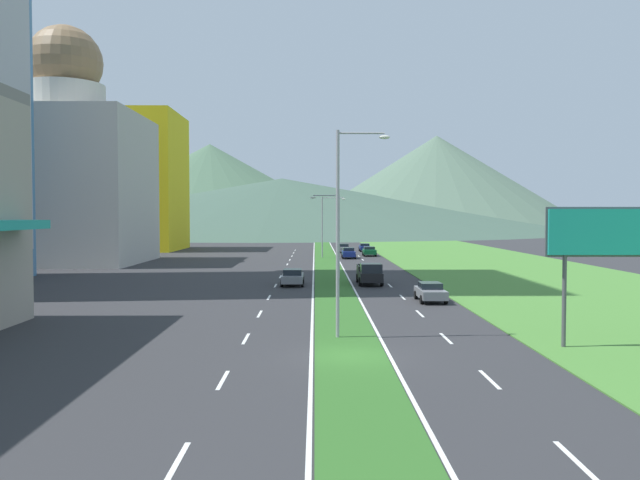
# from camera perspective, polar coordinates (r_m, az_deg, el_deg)

# --- Properties ---
(ground_plane) EXTENTS (600.00, 600.00, 0.00)m
(ground_plane) POSITION_cam_1_polar(r_m,az_deg,el_deg) (28.62, 2.78, -10.45)
(ground_plane) COLOR #2D2D30
(grass_median) EXTENTS (3.20, 240.00, 0.06)m
(grass_median) POSITION_cam_1_polar(r_m,az_deg,el_deg) (88.11, 0.57, -1.80)
(grass_median) COLOR #2D6023
(grass_median) RESTS_ON ground_plane
(grass_verge_right) EXTENTS (24.00, 240.00, 0.06)m
(grass_verge_right) POSITION_cam_1_polar(r_m,az_deg,el_deg) (90.85, 13.68, -1.74)
(grass_verge_right) COLOR #477F33
(grass_verge_right) RESTS_ON ground_plane
(lane_dash_left_1) EXTENTS (0.16, 2.80, 0.01)m
(lane_dash_left_1) POSITION_cam_1_polar(r_m,az_deg,el_deg) (17.48, -12.72, -18.90)
(lane_dash_left_1) COLOR silver
(lane_dash_left_1) RESTS_ON ground_plane
(lane_dash_left_2) EXTENTS (0.16, 2.80, 0.01)m
(lane_dash_left_2) POSITION_cam_1_polar(r_m,az_deg,el_deg) (25.04, -8.71, -12.32)
(lane_dash_left_2) COLOR silver
(lane_dash_left_2) RESTS_ON ground_plane
(lane_dash_left_3) EXTENTS (0.16, 2.80, 0.01)m
(lane_dash_left_3) POSITION_cam_1_polar(r_m,az_deg,el_deg) (32.84, -6.67, -8.80)
(lane_dash_left_3) COLOR silver
(lane_dash_left_3) RESTS_ON ground_plane
(lane_dash_left_4) EXTENTS (0.16, 2.80, 0.01)m
(lane_dash_left_4) POSITION_cam_1_polar(r_m,az_deg,el_deg) (40.73, -5.44, -6.63)
(lane_dash_left_4) COLOR silver
(lane_dash_left_4) RESTS_ON ground_plane
(lane_dash_left_5) EXTENTS (0.16, 2.80, 0.01)m
(lane_dash_left_5) POSITION_cam_1_polar(r_m,az_deg,el_deg) (48.68, -4.61, -5.16)
(lane_dash_left_5) COLOR silver
(lane_dash_left_5) RESTS_ON ground_plane
(lane_dash_left_6) EXTENTS (0.16, 2.80, 0.01)m
(lane_dash_left_6) POSITION_cam_1_polar(r_m,az_deg,el_deg) (56.66, -4.02, -4.11)
(lane_dash_left_6) COLOR silver
(lane_dash_left_6) RESTS_ON ground_plane
(lane_dash_left_7) EXTENTS (0.16, 2.80, 0.01)m
(lane_dash_left_7) POSITION_cam_1_polar(r_m,az_deg,el_deg) (64.66, -3.58, -3.31)
(lane_dash_left_7) COLOR silver
(lane_dash_left_7) RESTS_ON ground_plane
(lane_dash_left_8) EXTENTS (0.16, 2.80, 0.01)m
(lane_dash_left_8) POSITION_cam_1_polar(r_m,az_deg,el_deg) (72.67, -3.23, -2.70)
(lane_dash_left_8) COLOR silver
(lane_dash_left_8) RESTS_ON ground_plane
(lane_dash_left_9) EXTENTS (0.16, 2.80, 0.01)m
(lane_dash_left_9) POSITION_cam_1_polar(r_m,az_deg,el_deg) (80.69, -2.96, -2.20)
(lane_dash_left_9) COLOR silver
(lane_dash_left_9) RESTS_ON ground_plane
(lane_dash_left_10) EXTENTS (0.16, 2.80, 0.01)m
(lane_dash_left_10) POSITION_cam_1_polar(r_m,az_deg,el_deg) (88.71, -2.73, -1.79)
(lane_dash_left_10) COLOR silver
(lane_dash_left_10) RESTS_ON ground_plane
(lane_dash_left_11) EXTENTS (0.16, 2.80, 0.01)m
(lane_dash_left_11) POSITION_cam_1_polar(r_m,az_deg,el_deg) (96.74, -2.54, -1.45)
(lane_dash_left_11) COLOR silver
(lane_dash_left_11) RESTS_ON ground_plane
(lane_dash_left_12) EXTENTS (0.16, 2.80, 0.01)m
(lane_dash_left_12) POSITION_cam_1_polar(r_m,az_deg,el_deg) (104.78, -2.38, -1.17)
(lane_dash_left_12) COLOR silver
(lane_dash_left_12) RESTS_ON ground_plane
(lane_dash_left_13) EXTENTS (0.16, 2.80, 0.01)m
(lane_dash_left_13) POSITION_cam_1_polar(r_m,az_deg,el_deg) (112.81, -2.24, -0.92)
(lane_dash_left_13) COLOR silver
(lane_dash_left_13) RESTS_ON ground_plane
(lane_dash_right_1) EXTENTS (0.16, 2.80, 0.01)m
(lane_dash_right_1) POSITION_cam_1_polar(r_m,az_deg,el_deg) (18.39, 22.02, -17.93)
(lane_dash_right_1) COLOR silver
(lane_dash_right_1) RESTS_ON ground_plane
(lane_dash_right_2) EXTENTS (0.16, 2.80, 0.01)m
(lane_dash_right_2) POSITION_cam_1_polar(r_m,az_deg,el_deg) (25.68, 14.98, -12.00)
(lane_dash_right_2) COLOR silver
(lane_dash_right_2) RESTS_ON ground_plane
(lane_dash_right_3) EXTENTS (0.16, 2.80, 0.01)m
(lane_dash_right_3) POSITION_cam_1_polar(r_m,az_deg,el_deg) (33.33, 11.25, -8.66)
(lane_dash_right_3) COLOR silver
(lane_dash_right_3) RESTS_ON ground_plane
(lane_dash_right_4) EXTENTS (0.16, 2.80, 0.01)m
(lane_dash_right_4) POSITION_cam_1_polar(r_m,az_deg,el_deg) (41.13, 8.96, -6.56)
(lane_dash_right_4) COLOR silver
(lane_dash_right_4) RESTS_ON ground_plane
(lane_dash_right_5) EXTENTS (0.16, 2.80, 0.01)m
(lane_dash_right_5) POSITION_cam_1_polar(r_m,az_deg,el_deg) (49.01, 7.41, -5.12)
(lane_dash_right_5) COLOR silver
(lane_dash_right_5) RESTS_ON ground_plane
(lane_dash_right_6) EXTENTS (0.16, 2.80, 0.01)m
(lane_dash_right_6) POSITION_cam_1_polar(r_m,az_deg,el_deg) (56.95, 6.30, -4.08)
(lane_dash_right_6) COLOR silver
(lane_dash_right_6) RESTS_ON ground_plane
(lane_dash_right_7) EXTENTS (0.16, 2.80, 0.01)m
(lane_dash_right_7) POSITION_cam_1_polar(r_m,az_deg,el_deg) (64.91, 5.46, -3.30)
(lane_dash_right_7) COLOR silver
(lane_dash_right_7) RESTS_ON ground_plane
(lane_dash_right_8) EXTENTS (0.16, 2.80, 0.01)m
(lane_dash_right_8) POSITION_cam_1_polar(r_m,az_deg,el_deg) (72.89, 4.81, -2.68)
(lane_dash_right_8) COLOR silver
(lane_dash_right_8) RESTS_ON ground_plane
(lane_dash_right_9) EXTENTS (0.16, 2.80, 0.01)m
(lane_dash_right_9) POSITION_cam_1_polar(r_m,az_deg,el_deg) (80.89, 4.29, -2.19)
(lane_dash_right_9) COLOR silver
(lane_dash_right_9) RESTS_ON ground_plane
(lane_dash_right_10) EXTENTS (0.16, 2.80, 0.01)m
(lane_dash_right_10) POSITION_cam_1_polar(r_m,az_deg,el_deg) (88.89, 3.86, -1.79)
(lane_dash_right_10) COLOR silver
(lane_dash_right_10) RESTS_ON ground_plane
(lane_dash_right_11) EXTENTS (0.16, 2.80, 0.01)m
(lane_dash_right_11) POSITION_cam_1_polar(r_m,az_deg,el_deg) (96.91, 3.50, -1.45)
(lane_dash_right_11) COLOR silver
(lane_dash_right_11) RESTS_ON ground_plane
(lane_dash_right_12) EXTENTS (0.16, 2.80, 0.01)m
(lane_dash_right_12) POSITION_cam_1_polar(r_m,az_deg,el_deg) (104.93, 3.20, -1.16)
(lane_dash_right_12) COLOR silver
(lane_dash_right_12) RESTS_ON ground_plane
(lane_dash_right_13) EXTENTS (0.16, 2.80, 0.01)m
(lane_dash_right_13) POSITION_cam_1_polar(r_m,az_deg,el_deg) (112.96, 2.93, -0.92)
(lane_dash_right_13) COLOR silver
(lane_dash_right_13) RESTS_ON ground_plane
(edge_line_median_left) EXTENTS (0.16, 240.00, 0.01)m
(edge_line_median_left) POSITION_cam_1_polar(r_m,az_deg,el_deg) (88.10, -0.57, -1.82)
(edge_line_median_left) COLOR silver
(edge_line_median_left) RESTS_ON ground_plane
(edge_line_median_right) EXTENTS (0.16, 240.00, 0.01)m
(edge_line_median_right) POSITION_cam_1_polar(r_m,az_deg,el_deg) (88.16, 1.71, -1.82)
(edge_line_median_right) COLOR silver
(edge_line_median_right) RESTS_ON ground_plane
(domed_building) EXTENTS (19.24, 19.24, 30.70)m
(domed_building) POSITION_cam_1_polar(r_m,az_deg,el_deg) (89.30, -21.78, 5.67)
(domed_building) COLOR #B7B2A8
(domed_building) RESTS_ON ground_plane
(midrise_colored) EXTENTS (17.64, 17.64, 24.31)m
(midrise_colored) POSITION_cam_1_polar(r_m,az_deg,el_deg) (118.83, -16.67, 5.01)
(midrise_colored) COLOR yellow
(midrise_colored) RESTS_ON ground_plane
(hill_far_left) EXTENTS (140.45, 140.45, 38.63)m
(hill_far_left) POSITION_cam_1_polar(r_m,az_deg,el_deg) (295.87, -9.85, 4.77)
(hill_far_left) COLOR #47664C
(hill_far_left) RESTS_ON ground_plane
(hill_far_center) EXTENTS (228.22, 228.22, 20.92)m
(hill_far_center) POSITION_cam_1_polar(r_m,az_deg,el_deg) (256.39, -3.42, 3.21)
(hill_far_center) COLOR #3D5647
(hill_far_center) RESTS_ON ground_plane
(hill_far_right) EXTENTS (127.33, 127.33, 39.96)m
(hill_far_right) POSITION_cam_1_polar(r_m,az_deg,el_deg) (276.00, 10.41, 5.08)
(hill_far_right) COLOR #516B56
(hill_far_right) RESTS_ON ground_plane
(street_lamp_near) EXTENTS (2.74, 0.28, 10.58)m
(street_lamp_near) POSITION_cam_1_polar(r_m,az_deg,el_deg) (32.19, 2.06, 1.71)
(street_lamp_near) COLOR #99999E
(street_lamp_near) RESTS_ON ground_plane
(street_lamp_mid) EXTENTS (2.92, 0.32, 8.36)m
(street_lamp_mid) POSITION_cam_1_polar(r_m,az_deg,el_deg) (62.56, 1.39, 0.95)
(street_lamp_mid) COLOR #99999E
(street_lamp_mid) RESTS_ON ground_plane
(street_lamp_far) EXTENTS (3.50, 0.28, 8.95)m
(street_lamp_far) POSITION_cam_1_polar(r_m,az_deg,el_deg) (92.86, 0.46, 1.62)
(street_lamp_far) COLOR #99999E
(street_lamp_far) RESTS_ON ground_plane
(billboard_roadside) EXTENTS (5.72, 0.28, 6.68)m
(billboard_roadside) POSITION_cam_1_polar(r_m,az_deg,el_deg) (32.69, 24.33, 0.05)
(billboard_roadside) COLOR #4C4C51
(billboard_roadside) RESTS_ON ground_plane
(car_0) EXTENTS (1.88, 4.39, 1.45)m
(car_0) POSITION_cam_1_polar(r_m,az_deg,el_deg) (106.08, 2.16, -0.73)
(car_0) COLOR slate
(car_0) RESTS_ON ground_plane
(car_1) EXTENTS (1.99, 4.20, 1.43)m
(car_1) POSITION_cam_1_polar(r_m,az_deg,el_deg) (97.18, 4.45, -1.01)
(car_1) COLOR #0C5128
(car_1) RESTS_ON ground_plane
(car_2) EXTENTS (1.90, 4.58, 1.35)m
(car_2) POSITION_cam_1_polar(r_m,az_deg,el_deg) (109.51, 4.04, -0.65)
(car_2) COLOR navy
(car_2) RESTS_ON ground_plane
(car_3) EXTENTS (1.92, 4.23, 1.38)m
(car_3) POSITION_cam_1_polar(r_m,az_deg,el_deg) (46.91, 9.89, -4.60)
(car_3) COLOR slate
(car_3) RESTS_ON ground_plane
(car_4) EXTENTS (2.01, 4.51, 1.46)m
(car_4) POSITION_cam_1_polar(r_m,az_deg,el_deg) (56.82, -2.47, -3.33)
(car_4) COLOR slate
(car_4) RESTS_ON ground_plane
(car_5) EXTENTS (1.96, 4.58, 1.55)m
(car_5) POSITION_cam_1_polar(r_m,az_deg,el_deg) (91.81, 2.58, -1.16)
(car_5) COLOR navy
(car_5) RESTS_ON ground_plane
(pickup_truck_0) EXTENTS (2.18, 5.40, 2.00)m
(pickup_truck_0) POSITION_cam_1_polar(r_m,az_deg,el_deg) (57.49, 4.49, -3.04)
(pickup_truck_0) COLOR black
(pickup_truck_0) RESTS_ON ground_plane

